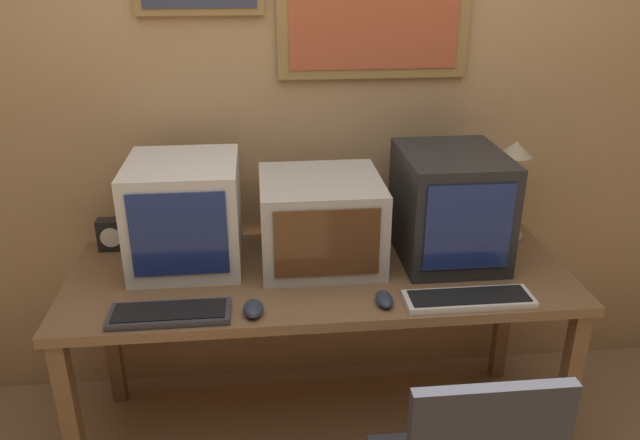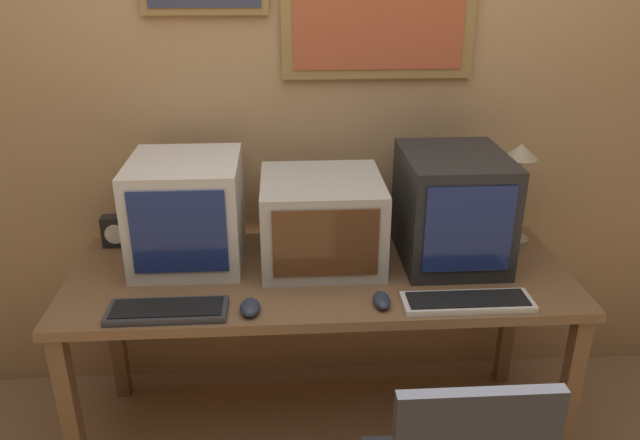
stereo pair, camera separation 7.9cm
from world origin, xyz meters
name	(u,v)px [view 2 (the right image)]	position (x,y,z in m)	size (l,w,h in m)	color
wall_back	(313,96)	(0.00, 1.19, 1.31)	(8.00, 0.08, 2.60)	tan
desk	(320,290)	(0.00, 0.72, 0.68)	(1.83, 0.71, 0.76)	brown
monitor_left	(187,211)	(-0.49, 0.85, 0.96)	(0.40, 0.43, 0.40)	beige
monitor_center	(322,220)	(0.01, 0.82, 0.92)	(0.44, 0.44, 0.32)	#B7B2A8
monitor_right	(452,207)	(0.50, 0.81, 0.96)	(0.37, 0.46, 0.41)	black
keyboard_main	(167,310)	(-0.51, 0.46, 0.77)	(0.39, 0.14, 0.03)	#333338
keyboard_side	(467,302)	(0.47, 0.45, 0.77)	(0.43, 0.13, 0.03)	beige
mouse_near_keyboard	(250,307)	(-0.24, 0.45, 0.78)	(0.07, 0.11, 0.04)	#282D3D
mouse_far_corner	(382,300)	(0.19, 0.47, 0.78)	(0.06, 0.11, 0.04)	#282D3D
desk_clock	(117,231)	(-0.79, 0.99, 0.82)	(0.11, 0.07, 0.13)	black
desk_lamp	(518,175)	(0.79, 0.94, 1.04)	(0.14, 0.14, 0.41)	tan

